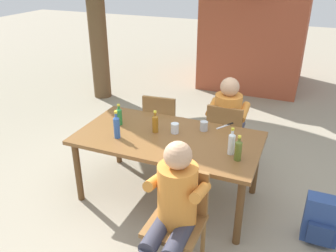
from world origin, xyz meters
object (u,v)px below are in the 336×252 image
Objects in this scene: cup_terracotta at (173,152)px; table_knife at (226,125)px; backpack_by_near_side at (321,221)px; brick_kiosk at (258,15)px; person_in_white_shirt at (174,206)px; cup_glass at (175,128)px; bottle_olive at (238,150)px; bottle_amber at (155,123)px; cup_steel at (204,126)px; person_in_plaid_shirt at (229,117)px; dining_table at (168,143)px; chair_far_right at (225,133)px; bottle_blue at (117,126)px; bottle_green at (119,116)px; chair_near_right at (179,214)px; chair_far_left at (162,122)px; bottle_clear at (232,143)px.

cup_terracotta is 0.89m from table_knife.
backpack_by_near_side is 0.18× the size of brick_kiosk.
cup_glass is (-0.39, 1.02, 0.14)m from person_in_white_shirt.
bottle_olive is 1.02m from backpack_by_near_side.
bottle_amber reaches higher than cup_steel.
person_in_plaid_shirt is 2.52× the size of backpack_by_near_side.
cup_terracotta reaches higher than cup_glass.
cup_steel is 0.31m from cup_glass.
dining_table is at bearing -135.68° from table_knife.
bottle_blue is at bearing -131.25° from chair_far_right.
bottle_amber reaches higher than chair_far_right.
person_in_plaid_shirt reaches higher than backpack_by_near_side.
table_knife is 1.32m from backpack_by_near_side.
chair_far_right is at bearing 48.75° from bottle_blue.
chair_far_right is at bearing 35.59° from bottle_green.
chair_near_right is at bearing -40.05° from bottle_green.
backpack_by_near_side is at bearing -4.10° from bottle_green.
person_in_plaid_shirt is at bearing -85.03° from brick_kiosk.
chair_far_left reaches higher than cup_terracotta.
bottle_clear is 2.50× the size of cup_glass.
bottle_blue is (-0.89, 0.69, 0.22)m from person_in_white_shirt.
dining_table is 7.85× the size of bottle_amber.
dining_table is at bearing 119.44° from cup_terracotta.
cup_steel is at bearing -87.58° from brick_kiosk.
bottle_blue is 0.63× the size of backpack_by_near_side.
person_in_plaid_shirt is 1.06m from bottle_amber.
bottle_blue is at bearing 168.36° from cup_terracotta.
cup_glass is at bearing -115.93° from person_in_plaid_shirt.
chair_near_right is 3.63× the size of bottle_amber.
bottle_blue is (-0.31, -0.27, 0.02)m from bottle_amber.
bottle_olive is 1.39m from bottle_green.
dining_table is at bearing 166.36° from bottle_olive.
bottle_amber is at bearing -93.88° from brick_kiosk.
table_knife reaches higher than dining_table.
bottle_blue is at bearing 142.27° from person_in_white_shirt.
dining_table is 4.02× the size of backpack_by_near_side.
bottle_amber is 0.55m from cup_terracotta.
backpack_by_near_side is at bearing 6.65° from bottle_olive.
person_in_white_shirt reaches higher than bottle_clear.
bottle_blue reaches higher than bottle_amber.
chair_far_right is 0.74× the size of person_in_plaid_shirt.
bottle_green is 4.36m from brick_kiosk.
brick_kiosk is (-0.63, 4.52, 0.53)m from bottle_olive.
chair_far_right is 1.31m from bottle_green.
cup_glass is 0.49m from cup_terracotta.
person_in_white_shirt is 1.39m from table_knife.
person_in_plaid_shirt is 5.51× the size of table_knife.
bottle_olive reaches higher than backpack_by_near_side.
brick_kiosk is (0.73, 4.27, 0.53)m from bottle_green.
table_knife is (0.29, 0.84, -0.05)m from cup_terracotta.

